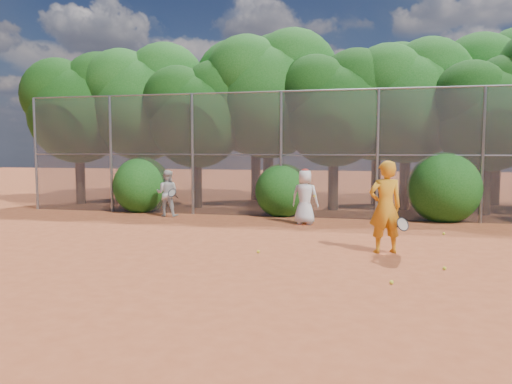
# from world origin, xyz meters

# --- Properties ---
(ground) EXTENTS (80.00, 80.00, 0.00)m
(ground) POSITION_xyz_m (0.00, 0.00, 0.00)
(ground) COLOR #A54825
(ground) RESTS_ON ground
(fence_back) EXTENTS (20.05, 0.09, 4.03)m
(fence_back) POSITION_xyz_m (-0.12, 6.00, 2.05)
(fence_back) COLOR gray
(fence_back) RESTS_ON ground
(tree_0) EXTENTS (4.38, 3.81, 6.00)m
(tree_0) POSITION_xyz_m (-9.44, 8.04, 3.93)
(tree_0) COLOR black
(tree_0) RESTS_ON ground
(tree_1) EXTENTS (4.64, 4.03, 6.35)m
(tree_1) POSITION_xyz_m (-6.94, 8.54, 4.16)
(tree_1) COLOR black
(tree_1) RESTS_ON ground
(tree_2) EXTENTS (3.99, 3.47, 5.47)m
(tree_2) POSITION_xyz_m (-4.45, 7.83, 3.58)
(tree_2) COLOR black
(tree_2) RESTS_ON ground
(tree_3) EXTENTS (4.89, 4.26, 6.70)m
(tree_3) POSITION_xyz_m (-1.94, 8.84, 4.40)
(tree_3) COLOR black
(tree_3) RESTS_ON ground
(tree_4) EXTENTS (4.19, 3.64, 5.73)m
(tree_4) POSITION_xyz_m (0.55, 8.24, 3.76)
(tree_4) COLOR black
(tree_4) RESTS_ON ground
(tree_5) EXTENTS (4.51, 3.92, 6.17)m
(tree_5) POSITION_xyz_m (3.06, 9.04, 4.05)
(tree_5) COLOR black
(tree_5) RESTS_ON ground
(tree_6) EXTENTS (3.86, 3.36, 5.29)m
(tree_6) POSITION_xyz_m (5.55, 8.03, 3.47)
(tree_6) COLOR black
(tree_6) RESTS_ON ground
(tree_9) EXTENTS (4.83, 4.20, 6.62)m
(tree_9) POSITION_xyz_m (-7.94, 10.84, 4.34)
(tree_9) COLOR black
(tree_9) RESTS_ON ground
(tree_10) EXTENTS (5.15, 4.48, 7.06)m
(tree_10) POSITION_xyz_m (-2.93, 11.05, 4.63)
(tree_10) COLOR black
(tree_10) RESTS_ON ground
(tree_11) EXTENTS (4.64, 4.03, 6.35)m
(tree_11) POSITION_xyz_m (2.06, 10.64, 4.16)
(tree_11) COLOR black
(tree_11) RESTS_ON ground
(tree_12) EXTENTS (5.02, 4.37, 6.88)m
(tree_12) POSITION_xyz_m (6.56, 11.24, 4.51)
(tree_12) COLOR black
(tree_12) RESTS_ON ground
(bush_0) EXTENTS (2.00, 2.00, 2.00)m
(bush_0) POSITION_xyz_m (-6.00, 6.30, 1.00)
(bush_0) COLOR #154E13
(bush_0) RESTS_ON ground
(bush_1) EXTENTS (1.80, 1.80, 1.80)m
(bush_1) POSITION_xyz_m (-1.00, 6.30, 0.90)
(bush_1) COLOR #154E13
(bush_1) RESTS_ON ground
(bush_2) EXTENTS (2.20, 2.20, 2.20)m
(bush_2) POSITION_xyz_m (4.00, 6.30, 1.10)
(bush_2) COLOR #154E13
(bush_2) RESTS_ON ground
(player_yellow) EXTENTS (0.93, 0.69, 1.95)m
(player_yellow) POSITION_xyz_m (2.14, 1.00, 0.97)
(player_yellow) COLOR orange
(player_yellow) RESTS_ON ground
(player_teen) EXTENTS (0.82, 0.58, 1.62)m
(player_teen) POSITION_xyz_m (-0.03, 4.58, 0.81)
(player_teen) COLOR white
(player_teen) RESTS_ON ground
(player_white) EXTENTS (0.86, 0.74, 1.50)m
(player_white) POSITION_xyz_m (-4.61, 5.26, 0.75)
(player_white) COLOR silver
(player_white) RESTS_ON ground
(ball_0) EXTENTS (0.07, 0.07, 0.07)m
(ball_0) POSITION_xyz_m (2.08, 3.25, 0.03)
(ball_0) COLOR yellow
(ball_0) RESTS_ON ground
(ball_1) EXTENTS (0.07, 0.07, 0.07)m
(ball_1) POSITION_xyz_m (2.20, -1.52, 0.03)
(ball_1) COLOR yellow
(ball_1) RESTS_ON ground
(ball_2) EXTENTS (0.07, 0.07, 0.07)m
(ball_2) POSITION_xyz_m (3.17, -0.32, 0.03)
(ball_2) COLOR yellow
(ball_2) RESTS_ON ground
(ball_3) EXTENTS (0.07, 0.07, 0.07)m
(ball_3) POSITION_xyz_m (-0.45, 0.34, 0.03)
(ball_3) COLOR yellow
(ball_3) RESTS_ON ground
(ball_4) EXTENTS (0.07, 0.07, 0.07)m
(ball_4) POSITION_xyz_m (3.67, 3.60, 0.03)
(ball_4) COLOR yellow
(ball_4) RESTS_ON ground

